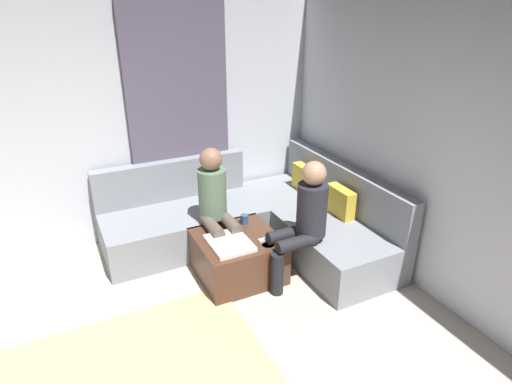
# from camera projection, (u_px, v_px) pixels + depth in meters

# --- Properties ---
(wall_left) EXTENTS (0.12, 6.00, 2.70)m
(wall_left) POSITION_uv_depth(u_px,v_px,m) (48.00, 126.00, 4.22)
(wall_left) COLOR silver
(wall_left) RESTS_ON ground_plane
(curtain_panel) EXTENTS (0.06, 1.10, 2.50)m
(curtain_panel) POSITION_uv_depth(u_px,v_px,m) (180.00, 123.00, 4.70)
(curtain_panel) COLOR #595166
(curtain_panel) RESTS_ON ground_plane
(sectional_couch) EXTENTS (2.10, 2.55, 0.87)m
(sectional_couch) POSITION_uv_depth(u_px,v_px,m) (258.00, 220.00, 4.71)
(sectional_couch) COLOR gray
(sectional_couch) RESTS_ON ground_plane
(ottoman) EXTENTS (0.76, 0.76, 0.42)m
(ottoman) POSITION_uv_depth(u_px,v_px,m) (237.00, 256.00, 4.19)
(ottoman) COLOR #4C2D1E
(ottoman) RESTS_ON ground_plane
(folded_blanket) EXTENTS (0.44, 0.36, 0.04)m
(folded_blanket) POSITION_uv_depth(u_px,v_px,m) (229.00, 243.00, 3.96)
(folded_blanket) COLOR white
(folded_blanket) RESTS_ON ottoman
(coffee_mug) EXTENTS (0.08, 0.08, 0.10)m
(coffee_mug) POSITION_uv_depth(u_px,v_px,m) (244.00, 219.00, 4.33)
(coffee_mug) COLOR #334C72
(coffee_mug) RESTS_ON ottoman
(game_remote) EXTENTS (0.05, 0.15, 0.02)m
(game_remote) POSITION_uv_depth(u_px,v_px,m) (266.00, 239.00, 4.04)
(game_remote) COLOR white
(game_remote) RESTS_ON ottoman
(person_on_couch_back) EXTENTS (0.30, 0.60, 1.20)m
(person_on_couch_back) POSITION_uv_depth(u_px,v_px,m) (302.00, 219.00, 3.93)
(person_on_couch_back) COLOR black
(person_on_couch_back) RESTS_ON ground_plane
(person_on_couch_side) EXTENTS (0.60, 0.30, 1.20)m
(person_on_couch_side) POSITION_uv_depth(u_px,v_px,m) (216.00, 204.00, 4.22)
(person_on_couch_side) COLOR brown
(person_on_couch_side) RESTS_ON ground_plane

